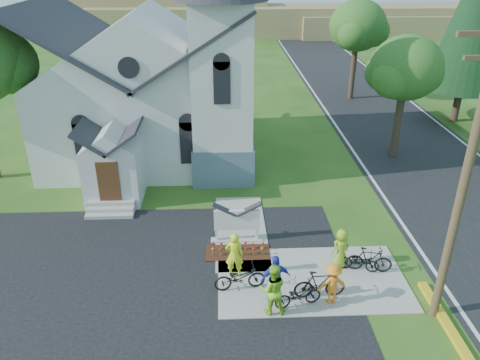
{
  "coord_description": "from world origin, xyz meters",
  "views": [
    {
      "loc": [
        -1.79,
        -13.42,
        11.1
      ],
      "look_at": [
        -0.99,
        5.0,
        2.0
      ],
      "focal_mm": 35.0,
      "sensor_mm": 36.0,
      "label": 1
    }
  ],
  "objects_px": {
    "cyclist_2": "(276,279)",
    "bike_3": "(369,260)",
    "utility_pole": "(470,170)",
    "bike_4": "(359,261)",
    "cyclist_3": "(332,284)",
    "cyclist_4": "(341,248)",
    "bike_0": "(240,277)",
    "bike_2": "(298,295)",
    "church_sign": "(237,220)",
    "cyclist_0": "(234,255)",
    "bike_1": "(320,284)",
    "cyclist_1": "(273,289)"
  },
  "relations": [
    {
      "from": "bike_0",
      "to": "cyclist_4",
      "type": "height_order",
      "value": "cyclist_4"
    },
    {
      "from": "cyclist_1",
      "to": "bike_3",
      "type": "relative_size",
      "value": 1.11
    },
    {
      "from": "cyclist_2",
      "to": "cyclist_4",
      "type": "relative_size",
      "value": 1.14
    },
    {
      "from": "bike_1",
      "to": "bike_3",
      "type": "height_order",
      "value": "bike_1"
    },
    {
      "from": "church_sign",
      "to": "cyclist_3",
      "type": "distance_m",
      "value": 5.08
    },
    {
      "from": "bike_1",
      "to": "cyclist_2",
      "type": "xyz_separation_m",
      "value": [
        -1.58,
        -0.11,
        0.37
      ]
    },
    {
      "from": "bike_4",
      "to": "bike_3",
      "type": "bearing_deg",
      "value": -83.55
    },
    {
      "from": "utility_pole",
      "to": "cyclist_2",
      "type": "relative_size",
      "value": 5.4
    },
    {
      "from": "cyclist_3",
      "to": "bike_2",
      "type": "bearing_deg",
      "value": 1.95
    },
    {
      "from": "church_sign",
      "to": "bike_2",
      "type": "relative_size",
      "value": 1.31
    },
    {
      "from": "bike_0",
      "to": "cyclist_2",
      "type": "height_order",
      "value": "cyclist_2"
    },
    {
      "from": "church_sign",
      "to": "cyclist_0",
      "type": "bearing_deg",
      "value": -94.34
    },
    {
      "from": "cyclist_0",
      "to": "bike_3",
      "type": "height_order",
      "value": "cyclist_0"
    },
    {
      "from": "cyclist_0",
      "to": "bike_2",
      "type": "height_order",
      "value": "cyclist_0"
    },
    {
      "from": "bike_1",
      "to": "cyclist_0",
      "type": "bearing_deg",
      "value": 62.25
    },
    {
      "from": "cyclist_2",
      "to": "cyclist_3",
      "type": "distance_m",
      "value": 1.95
    },
    {
      "from": "bike_2",
      "to": "cyclist_2",
      "type": "bearing_deg",
      "value": 54.8
    },
    {
      "from": "utility_pole",
      "to": "cyclist_4",
      "type": "distance_m",
      "value": 5.93
    },
    {
      "from": "bike_1",
      "to": "utility_pole",
      "type": "bearing_deg",
      "value": -107.65
    },
    {
      "from": "cyclist_0",
      "to": "bike_1",
      "type": "distance_m",
      "value": 3.26
    },
    {
      "from": "bike_0",
      "to": "bike_1",
      "type": "xyz_separation_m",
      "value": [
        2.77,
        -0.57,
        0.06
      ]
    },
    {
      "from": "church_sign",
      "to": "bike_0",
      "type": "bearing_deg",
      "value": -90.22
    },
    {
      "from": "bike_0",
      "to": "cyclist_2",
      "type": "distance_m",
      "value": 1.45
    },
    {
      "from": "cyclist_2",
      "to": "bike_4",
      "type": "bearing_deg",
      "value": -168.92
    },
    {
      "from": "cyclist_2",
      "to": "bike_3",
      "type": "height_order",
      "value": "cyclist_2"
    },
    {
      "from": "bike_0",
      "to": "cyclist_1",
      "type": "height_order",
      "value": "cyclist_1"
    },
    {
      "from": "bike_0",
      "to": "bike_3",
      "type": "distance_m",
      "value": 5.02
    },
    {
      "from": "cyclist_0",
      "to": "bike_3",
      "type": "xyz_separation_m",
      "value": [
        5.12,
        0.06,
        -0.41
      ]
    },
    {
      "from": "church_sign",
      "to": "cyclist_0",
      "type": "distance_m",
      "value": 2.38
    },
    {
      "from": "church_sign",
      "to": "utility_pole",
      "type": "relative_size",
      "value": 0.22
    },
    {
      "from": "cyclist_0",
      "to": "cyclist_2",
      "type": "bearing_deg",
      "value": 135.82
    },
    {
      "from": "utility_pole",
      "to": "cyclist_1",
      "type": "height_order",
      "value": "utility_pole"
    },
    {
      "from": "cyclist_0",
      "to": "bike_0",
      "type": "bearing_deg",
      "value": 104.89
    },
    {
      "from": "utility_pole",
      "to": "bike_3",
      "type": "height_order",
      "value": "utility_pole"
    },
    {
      "from": "cyclist_0",
      "to": "bike_2",
      "type": "distance_m",
      "value": 2.8
    },
    {
      "from": "bike_2",
      "to": "bike_3",
      "type": "height_order",
      "value": "bike_3"
    },
    {
      "from": "utility_pole",
      "to": "cyclist_4",
      "type": "relative_size",
      "value": 6.14
    },
    {
      "from": "cyclist_1",
      "to": "cyclist_4",
      "type": "relative_size",
      "value": 1.17
    },
    {
      "from": "church_sign",
      "to": "cyclist_4",
      "type": "distance_m",
      "value": 4.37
    },
    {
      "from": "cyclist_3",
      "to": "cyclist_2",
      "type": "bearing_deg",
      "value": -9.49
    },
    {
      "from": "bike_1",
      "to": "cyclist_3",
      "type": "relative_size",
      "value": 1.18
    },
    {
      "from": "church_sign",
      "to": "bike_1",
      "type": "xyz_separation_m",
      "value": [
        2.76,
        -3.72,
        -0.42
      ]
    },
    {
      "from": "utility_pole",
      "to": "cyclist_4",
      "type": "height_order",
      "value": "utility_pole"
    },
    {
      "from": "cyclist_3",
      "to": "bike_4",
      "type": "relative_size",
      "value": 1.03
    },
    {
      "from": "bike_2",
      "to": "bike_3",
      "type": "relative_size",
      "value": 0.98
    },
    {
      "from": "cyclist_0",
      "to": "bike_0",
      "type": "height_order",
      "value": "cyclist_0"
    },
    {
      "from": "bike_3",
      "to": "bike_4",
      "type": "height_order",
      "value": "bike_3"
    },
    {
      "from": "bike_2",
      "to": "cyclist_4",
      "type": "distance_m",
      "value": 2.96
    },
    {
      "from": "utility_pole",
      "to": "cyclist_2",
      "type": "bearing_deg",
      "value": 170.81
    },
    {
      "from": "cyclist_0",
      "to": "cyclist_3",
      "type": "bearing_deg",
      "value": 156.38
    }
  ]
}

